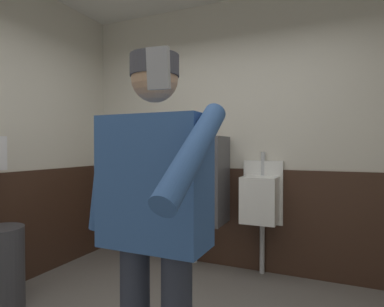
{
  "coord_description": "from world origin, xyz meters",
  "views": [
    {
      "loc": [
        0.9,
        -1.61,
        1.29
      ],
      "look_at": [
        0.08,
        0.24,
        1.25
      ],
      "focal_mm": 29.75,
      "sensor_mm": 36.0,
      "label": 1
    }
  ],
  "objects": [
    {
      "name": "urinal_middle",
      "position": [
        0.25,
        1.55,
        0.78
      ],
      "size": [
        0.4,
        0.34,
        1.24
      ],
      "color": "white",
      "rests_on": "ground_plane"
    },
    {
      "name": "privacy_divider_panel",
      "position": [
        -0.13,
        1.48,
        0.95
      ],
      "size": [
        0.04,
        0.4,
        0.9
      ],
      "primitive_type": "cube",
      "color": "#4C4C51"
    },
    {
      "name": "urinal_left",
      "position": [
        -0.5,
        1.55,
        0.78
      ],
      "size": [
        0.4,
        0.34,
        1.24
      ],
      "color": "white",
      "rests_on": "ground_plane"
    },
    {
      "name": "cell_phone",
      "position": [
        0.47,
        -0.87,
        1.5
      ],
      "size": [
        0.06,
        0.04,
        0.11
      ],
      "primitive_type": "cube",
      "rotation": [
        0.1,
        0.0,
        0.14
      ],
      "color": "#A5A8B2"
    },
    {
      "name": "wainscot_band_back",
      "position": [
        0.0,
        1.69,
        0.53
      ],
      "size": [
        3.64,
        0.03,
        1.06
      ],
      "primitive_type": "cube",
      "color": "#382319",
      "rests_on": "ground_plane"
    },
    {
      "name": "wall_back",
      "position": [
        0.0,
        1.77,
        1.43
      ],
      "size": [
        4.24,
        0.12,
        2.87
      ],
      "primitive_type": "cube",
      "color": "beige",
      "rests_on": "ground_plane"
    },
    {
      "name": "person",
      "position": [
        0.16,
        -0.36,
        1.01
      ],
      "size": [
        0.71,
        0.6,
        1.71
      ],
      "color": "#2D3342",
      "rests_on": "ground_plane"
    }
  ]
}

